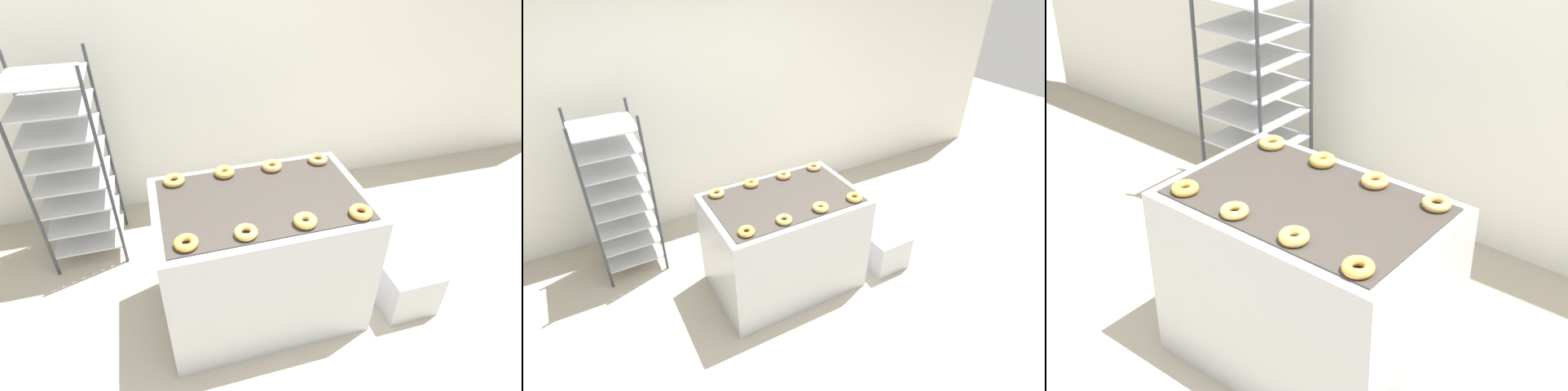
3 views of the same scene
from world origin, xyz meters
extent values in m
cube|color=silver|center=(0.00, 2.12, 1.40)|extent=(8.00, 0.05, 2.80)
cube|color=#B7BABF|center=(0.00, 0.65, 0.45)|extent=(1.24, 0.81, 0.90)
cube|color=#38332D|center=(0.00, 0.65, 0.90)|extent=(1.14, 0.71, 0.01)
cube|color=#262628|center=(0.34, 0.29, 0.63)|extent=(0.12, 0.07, 0.10)
cylinder|color=#33383D|center=(-1.39, 1.34, 0.77)|extent=(0.02, 0.02, 1.54)
cylinder|color=#33383D|center=(-0.89, 1.34, 0.77)|extent=(0.02, 0.02, 1.54)
cylinder|color=#33383D|center=(-1.39, 1.81, 0.77)|extent=(0.02, 0.02, 1.54)
cylinder|color=#33383D|center=(-0.89, 1.81, 0.77)|extent=(0.02, 0.02, 1.54)
cube|color=#B7BABF|center=(-1.14, 1.58, 0.15)|extent=(0.50, 0.47, 0.01)
cube|color=#B7BABF|center=(-1.14, 1.58, 0.33)|extent=(0.50, 0.47, 0.01)
cube|color=#B7BABF|center=(-1.14, 1.58, 0.51)|extent=(0.50, 0.47, 0.01)
cube|color=#B7BABF|center=(-1.14, 1.58, 0.69)|extent=(0.50, 0.47, 0.01)
cube|color=#B7BABF|center=(-1.14, 1.58, 0.87)|extent=(0.50, 0.47, 0.01)
cube|color=#B7BABF|center=(-1.14, 1.58, 1.05)|extent=(0.50, 0.47, 0.01)
cube|color=#B7BABF|center=(-1.14, 1.58, 1.23)|extent=(0.50, 0.47, 0.01)
torus|color=gold|center=(-0.46, 0.37, 0.93)|extent=(0.12, 0.12, 0.04)
torus|color=#D8AA52|center=(-0.16, 0.37, 0.93)|extent=(0.12, 0.12, 0.04)
torus|color=gold|center=(0.16, 0.37, 0.93)|extent=(0.13, 0.13, 0.04)
torus|color=gold|center=(0.48, 0.36, 0.93)|extent=(0.13, 0.13, 0.04)
torus|color=tan|center=(-0.46, 0.95, 0.93)|extent=(0.13, 0.13, 0.04)
torus|color=gold|center=(-0.15, 0.96, 0.93)|extent=(0.13, 0.13, 0.04)
torus|color=tan|center=(0.16, 0.95, 0.93)|extent=(0.13, 0.13, 0.04)
torus|color=tan|center=(0.47, 0.95, 0.93)|extent=(0.13, 0.13, 0.04)
camera|label=1|loc=(-0.52, -1.16, 2.26)|focal=28.00mm
camera|label=2|loc=(-1.34, -1.74, 2.66)|focal=28.00mm
camera|label=3|loc=(1.68, -1.47, 2.51)|focal=50.00mm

